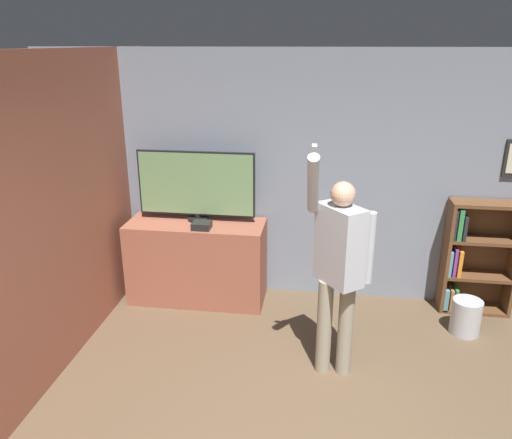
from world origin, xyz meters
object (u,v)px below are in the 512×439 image
(television, at_px, (196,185))
(person, at_px, (338,263))
(bookshelf, at_px, (472,257))
(waste_bin, at_px, (466,317))
(game_console, at_px, (201,225))

(television, distance_m, person, 1.96)
(person, bearing_deg, television, -168.31)
(television, height_order, bookshelf, television)
(waste_bin, bearing_deg, person, -148.15)
(game_console, xyz_separation_m, person, (1.39, -0.97, 0.10))
(television, distance_m, game_console, 0.46)
(game_console, bearing_deg, waste_bin, -3.38)
(television, xyz_separation_m, game_console, (0.11, -0.26, -0.36))
(bookshelf, bearing_deg, television, -178.40)
(waste_bin, bearing_deg, game_console, 176.62)
(bookshelf, xyz_separation_m, person, (-1.43, -1.31, 0.44))
(television, xyz_separation_m, person, (1.50, -1.23, -0.26))
(game_console, distance_m, person, 1.70)
(person, bearing_deg, waste_bin, 82.74)
(waste_bin, bearing_deg, bookshelf, 75.55)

